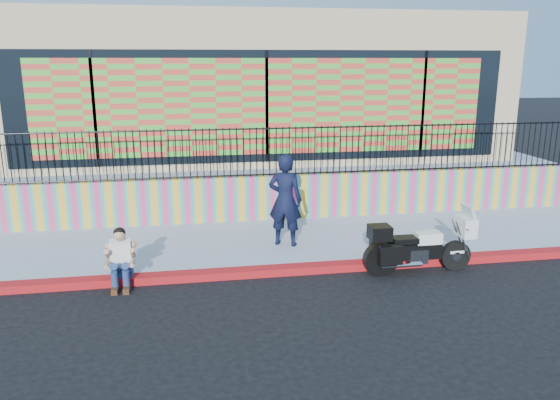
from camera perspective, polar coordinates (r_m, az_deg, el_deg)
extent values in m
plane|color=black|center=(10.68, 1.93, -7.61)|extent=(90.00, 90.00, 0.00)
cube|color=maroon|center=(10.65, 1.94, -7.23)|extent=(16.00, 0.30, 0.15)
cube|color=#8E96AA|center=(12.17, 0.38, -4.41)|extent=(16.00, 3.00, 0.15)
cube|color=#E13B77|center=(13.51, -0.80, 0.27)|extent=(16.00, 0.20, 1.10)
cube|color=#8E96AA|center=(18.47, -3.26, 3.87)|extent=(16.00, 10.00, 1.25)
cube|color=tan|center=(17.97, -3.30, 12.00)|extent=(14.00, 8.00, 4.00)
cube|color=black|center=(14.02, -1.40, 9.70)|extent=(12.60, 0.04, 2.80)
cube|color=#D4402F|center=(13.99, -1.38, 9.69)|extent=(11.48, 0.02, 2.40)
cylinder|color=black|center=(11.25, 17.85, -5.55)|extent=(0.59, 0.13, 0.59)
cylinder|color=black|center=(10.65, 10.47, -6.21)|extent=(0.59, 0.13, 0.59)
cube|color=black|center=(10.88, 14.31, -5.12)|extent=(0.86, 0.25, 0.31)
cube|color=silver|center=(10.89, 14.07, -5.59)|extent=(0.36, 0.31, 0.27)
cube|color=white|center=(10.86, 15.18, -3.80)|extent=(0.50, 0.29, 0.22)
cube|color=black|center=(10.68, 12.84, -4.07)|extent=(0.50, 0.31, 0.11)
cube|color=white|center=(11.15, 18.82, -2.64)|extent=(0.27, 0.47, 0.38)
cube|color=silver|center=(11.09, 19.10, -1.21)|extent=(0.16, 0.41, 0.30)
cube|color=black|center=(10.45, 10.38, -3.36)|extent=(0.40, 0.38, 0.27)
cube|color=black|center=(10.37, 11.50, -5.66)|extent=(0.43, 0.16, 0.36)
cube|color=black|center=(10.85, 10.48, -4.70)|extent=(0.43, 0.16, 0.36)
cube|color=white|center=(11.22, 17.88, -5.11)|extent=(0.29, 0.14, 0.05)
imported|color=black|center=(11.51, 0.54, 0.00)|extent=(0.85, 0.72, 1.97)
cube|color=navy|center=(10.54, -16.12, -7.10)|extent=(0.36, 0.28, 0.18)
cube|color=white|center=(10.38, -16.27, -5.38)|extent=(0.38, 0.27, 0.54)
sphere|color=tan|center=(10.23, -16.44, -3.56)|extent=(0.21, 0.21, 0.21)
cube|color=#472814|center=(10.22, -16.86, -9.01)|extent=(0.11, 0.26, 0.10)
cube|color=#472814|center=(10.19, -15.74, -8.98)|extent=(0.11, 0.26, 0.10)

